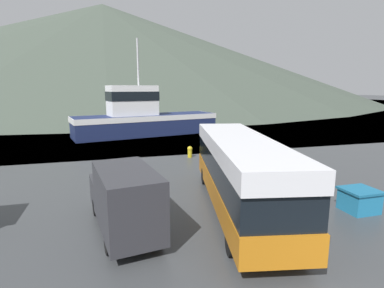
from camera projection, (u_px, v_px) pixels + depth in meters
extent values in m
plane|color=slate|center=(120.00, 100.00, 138.31)|extent=(240.00, 240.00, 0.00)
cone|color=#3D473D|center=(105.00, 53.00, 145.20)|extent=(236.78, 236.78, 44.66)
cube|color=#B26614|center=(239.00, 189.00, 13.49)|extent=(4.61, 11.08, 0.99)
cube|color=black|center=(240.00, 166.00, 13.30)|extent=(4.52, 10.86, 1.13)
cube|color=silver|center=(240.00, 146.00, 13.13)|extent=(4.61, 11.08, 0.71)
cube|color=black|center=(219.00, 147.00, 18.65)|extent=(2.20, 0.50, 1.53)
cylinder|color=black|center=(205.00, 176.00, 17.21)|extent=(0.47, 0.94, 0.90)
cylinder|color=black|center=(243.00, 175.00, 17.37)|extent=(0.47, 0.94, 0.90)
cylinder|color=black|center=(232.00, 242.00, 9.80)|extent=(0.47, 0.94, 0.90)
cylinder|color=black|center=(298.00, 240.00, 9.97)|extent=(0.47, 0.94, 0.90)
cube|color=#2D2D33|center=(127.00, 200.00, 10.82)|extent=(2.45, 4.10, 2.21)
cube|color=#2D2D33|center=(114.00, 190.00, 13.38)|extent=(2.12, 1.92, 1.22)
cube|color=black|center=(116.00, 173.00, 12.47)|extent=(1.61, 0.30, 0.77)
cylinder|color=black|center=(96.00, 207.00, 12.95)|extent=(0.32, 0.72, 0.70)
cylinder|color=black|center=(134.00, 201.00, 13.63)|extent=(0.32, 0.72, 0.70)
cylinder|color=black|center=(109.00, 244.00, 9.89)|extent=(0.32, 0.72, 0.70)
cylinder|color=black|center=(157.00, 234.00, 10.57)|extent=(0.32, 0.72, 0.70)
cube|color=#19234C|center=(147.00, 125.00, 35.31)|extent=(17.10, 7.86, 2.37)
cube|color=white|center=(147.00, 117.00, 35.14)|extent=(17.27, 7.94, 0.59)
cube|color=white|center=(132.00, 100.00, 33.99)|extent=(5.83, 4.07, 3.36)
cube|color=black|center=(132.00, 96.00, 33.90)|extent=(5.96, 4.18, 1.01)
cylinder|color=#B2B2B7|center=(138.00, 62.00, 33.59)|extent=(0.20, 0.20, 5.17)
cube|color=teal|center=(359.00, 201.00, 13.33)|extent=(1.33, 1.25, 0.92)
cube|color=#1A5F86|center=(360.00, 190.00, 13.23)|extent=(1.46, 1.37, 0.10)
cube|color=#19234C|center=(198.00, 118.00, 50.92)|extent=(5.45, 6.38, 0.73)
cylinder|color=#B29919|center=(190.00, 154.00, 23.81)|extent=(0.35, 0.35, 0.59)
sphere|color=#B29919|center=(190.00, 149.00, 23.73)|extent=(0.40, 0.40, 0.40)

